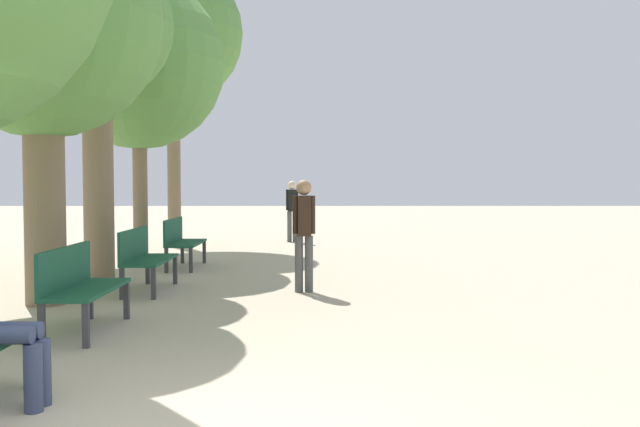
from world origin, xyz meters
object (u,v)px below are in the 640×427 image
tree_row_2 (97,32)px  pedestrian_mid (293,207)px  bench_row_2 (144,255)px  tree_row_1 (42,22)px  bench_row_1 (79,282)px  tree_row_3 (139,64)px  bench_row_3 (182,239)px  tree_row_4 (173,35)px  pedestrian_near (305,228)px

tree_row_2 → pedestrian_mid: bearing=68.1°
bench_row_2 → tree_row_2: bearing=130.6°
pedestrian_mid → tree_row_1: bearing=-107.0°
bench_row_1 → tree_row_3: (-0.99, 6.54, 3.33)m
bench_row_1 → tree_row_2: (-0.99, 3.91, 3.41)m
bench_row_2 → bench_row_3: same height
bench_row_3 → bench_row_1: bearing=-90.0°
tree_row_1 → tree_row_4: 8.24m
bench_row_1 → tree_row_4: size_ratio=0.22×
tree_row_3 → tree_row_4: size_ratio=0.81×
bench_row_2 → pedestrian_mid: pedestrian_mid is taller
bench_row_1 → bench_row_2: (0.00, 2.75, 0.00)m
tree_row_1 → tree_row_4: tree_row_4 is taller
tree_row_1 → pedestrian_mid: bearing=73.0°
bench_row_1 → tree_row_3: tree_row_3 is taller
bench_row_1 → tree_row_1: 3.65m
tree_row_2 → bench_row_3: bearing=58.1°
bench_row_1 → bench_row_3: bearing=90.0°
bench_row_3 → tree_row_2: 3.89m
pedestrian_near → pedestrian_mid: 8.25m
tree_row_1 → tree_row_3: tree_row_3 is taller
bench_row_3 → tree_row_1: tree_row_1 is taller
tree_row_3 → pedestrian_mid: 5.98m
bench_row_1 → bench_row_2: same height
tree_row_2 → pedestrian_near: 4.64m
bench_row_3 → pedestrian_near: pedestrian_near is taller
tree_row_2 → tree_row_3: (0.00, 2.63, -0.08)m
bench_row_2 → pedestrian_mid: size_ratio=0.96×
bench_row_3 → pedestrian_mid: pedestrian_mid is taller
tree_row_4 → pedestrian_mid: bearing=21.7°
bench_row_3 → pedestrian_near: bearing=-50.8°
bench_row_3 → pedestrian_mid: bearing=71.4°
pedestrian_near → tree_row_2: bearing=159.4°
pedestrian_mid → tree_row_4: bearing=-158.3°
bench_row_2 → pedestrian_near: pedestrian_near is taller
tree_row_2 → tree_row_4: 5.99m
pedestrian_near → tree_row_3: bearing=130.5°
tree_row_2 → bench_row_1: bearing=-75.8°
tree_row_3 → pedestrian_near: bearing=-49.5°
bench_row_1 → bench_row_3: size_ratio=1.00×
bench_row_2 → pedestrian_near: size_ratio=0.94×
bench_row_3 → pedestrian_mid: (1.82, 5.41, 0.38)m
pedestrian_mid → tree_row_2: bearing=-111.9°
tree_row_2 → tree_row_3: 2.63m
bench_row_3 → tree_row_2: (-0.99, -1.60, 3.41)m
bench_row_1 → tree_row_3: bearing=98.6°
bench_row_1 → tree_row_2: 5.29m
tree_row_2 → tree_row_3: bearing=90.0°
tree_row_1 → tree_row_3: size_ratio=0.94×
tree_row_4 → pedestrian_mid: tree_row_4 is taller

